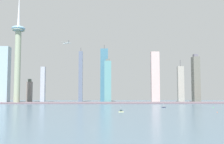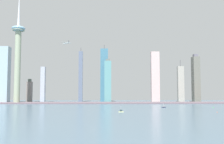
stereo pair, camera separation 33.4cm
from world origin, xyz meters
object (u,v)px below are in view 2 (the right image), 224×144
(boat_0, at_px, (164,107))
(airplane, at_px, (66,43))
(skyscraper_8, at_px, (43,85))
(boat_1, at_px, (121,111))
(observation_tower, at_px, (18,51))
(skyscraper_4, at_px, (155,77))
(skyscraper_5, at_px, (108,81))
(channel_buoy_2, at_px, (213,107))
(skyscraper_3, at_px, (196,79))
(skyscraper_1, at_px, (29,91))
(skyscraper_2, at_px, (181,84))
(skyscraper_7, at_px, (5,75))
(skyscraper_0, at_px, (104,75))
(skyscraper_6, at_px, (81,77))
(channel_buoy_0, at_px, (217,112))

(boat_0, xyz_separation_m, airplane, (-256.60, 225.74, 187.14))
(skyscraper_8, bearing_deg, boat_1, -58.09)
(observation_tower, height_order, skyscraper_4, observation_tower)
(skyscraper_4, xyz_separation_m, skyscraper_5, (-158.70, -37.41, -16.71))
(skyscraper_5, bearing_deg, channel_buoy_2, -44.75)
(boat_0, bearing_deg, skyscraper_3, 19.13)
(skyscraper_5, xyz_separation_m, channel_buoy_2, (236.47, -234.45, -66.47))
(observation_tower, height_order, boat_1, observation_tower)
(skyscraper_1, xyz_separation_m, skyscraper_4, (416.89, 0.35, 48.69))
(skyscraper_3, xyz_separation_m, skyscraper_8, (-497.07, 4.19, -18.25))
(skyscraper_1, relative_size, skyscraper_2, 0.55)
(boat_0, distance_m, airplane, 389.64)
(skyscraper_7, bearing_deg, skyscraper_8, 22.46)
(channel_buoy_2, bearing_deg, skyscraper_7, 159.27)
(skyscraper_2, height_order, skyscraper_4, skyscraper_4)
(skyscraper_0, xyz_separation_m, boat_0, (136.42, -272.77, -87.93))
(skyscraper_0, distance_m, skyscraper_8, 201.10)
(skyscraper_0, distance_m, airplane, 162.78)
(skyscraper_6, bearing_deg, skyscraper_0, 0.22)
(observation_tower, height_order, skyscraper_8, observation_tower)
(skyscraper_4, relative_size, channel_buoy_2, 101.01)
(boat_0, xyz_separation_m, channel_buoy_0, (64.43, -127.25, -0.26))
(skyscraper_2, xyz_separation_m, skyscraper_3, (46.81, -12.08, 16.43))
(skyscraper_0, xyz_separation_m, skyscraper_5, (11.82, -39.45, -21.83))
(observation_tower, distance_m, skyscraper_1, 147.17)
(skyscraper_7, xyz_separation_m, airplane, (182.82, 18.21, 102.15))
(observation_tower, bearing_deg, channel_buoy_2, -20.41)
(skyscraper_5, bearing_deg, skyscraper_7, -175.32)
(skyscraper_7, height_order, channel_buoy_2, skyscraper_7)
(boat_0, relative_size, channel_buoy_0, 5.36)
(skyscraper_0, relative_size, skyscraper_5, 1.39)
(skyscraper_0, bearing_deg, boat_1, -85.20)
(skyscraper_0, xyz_separation_m, skyscraper_4, (170.52, -2.04, -5.12))
(skyscraper_8, bearing_deg, skyscraper_0, 6.24)
(skyscraper_1, relative_size, channel_buoy_2, 45.79)
(skyscraper_5, bearing_deg, channel_buoy_0, -62.33)
(skyscraper_7, bearing_deg, skyscraper_5, 4.68)
(skyscraper_6, height_order, channel_buoy_0, skyscraper_6)
(boat_1, bearing_deg, airplane, 86.35)
(skyscraper_7, bearing_deg, skyscraper_3, 3.75)
(skyscraper_1, distance_m, skyscraper_7, 98.72)
(skyscraper_0, distance_m, skyscraper_3, 301.06)
(channel_buoy_0, bearing_deg, skyscraper_2, 82.34)
(skyscraper_2, xyz_separation_m, skyscraper_4, (-82.32, 11.65, 24.75))
(skyscraper_0, xyz_separation_m, skyscraper_7, (-303.00, -65.24, -2.94))
(skyscraper_3, distance_m, channel_buoy_0, 394.21)
(skyscraper_0, height_order, channel_buoy_2, skyscraper_0)
(skyscraper_1, xyz_separation_m, skyscraper_3, (546.02, -23.38, 40.37))
(boat_0, bearing_deg, skyscraper_7, 117.31)
(boat_0, bearing_deg, skyscraper_8, 105.64)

